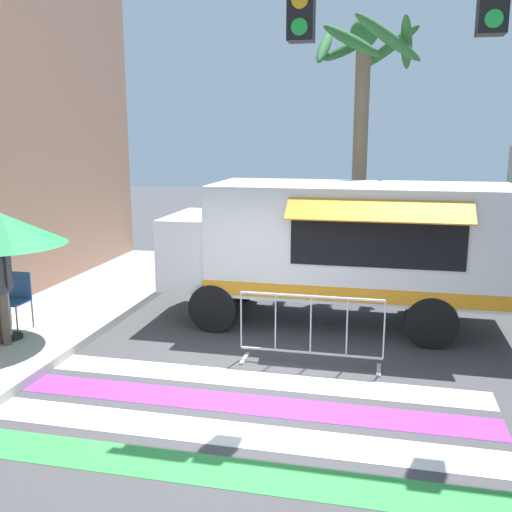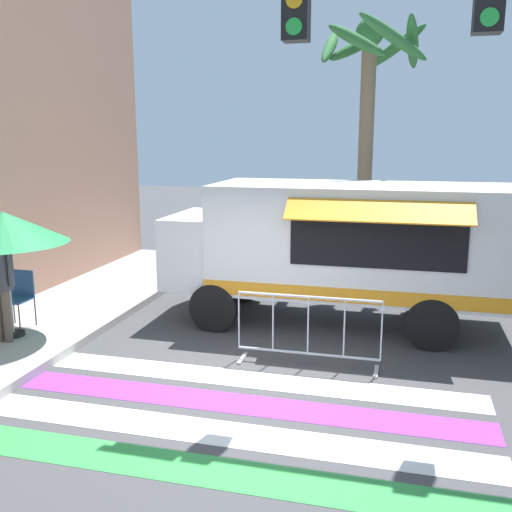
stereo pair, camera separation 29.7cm
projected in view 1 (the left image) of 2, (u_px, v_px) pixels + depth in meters
ground_plane at (248, 390)px, 7.68m from camera, size 60.00×60.00×0.00m
crosswalk_painted at (234, 417)px, 6.93m from camera, size 6.40×2.84×0.01m
food_truck at (333, 242)px, 10.21m from camera, size 6.09×2.53×2.54m
traffic_signal_pole at (493, 57)px, 6.57m from camera, size 5.04×0.29×5.94m
patio_umbrella at (1, 229)px, 8.88m from camera, size 1.98×1.98×2.05m
folding_chair at (15, 295)px, 9.60m from camera, size 0.45×0.45×0.97m
barricade_front at (311, 331)px, 8.41m from camera, size 2.14×0.44×1.09m
palm_tree at (364, 95)px, 12.29m from camera, size 2.28×2.60×5.81m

